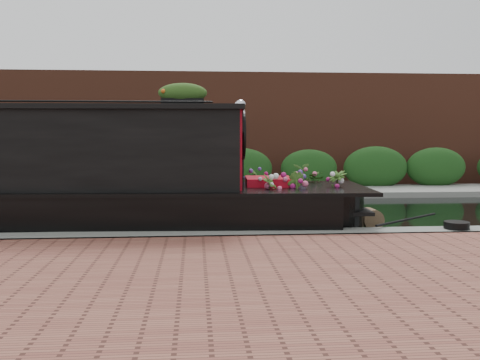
{
  "coord_description": "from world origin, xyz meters",
  "views": [
    {
      "loc": [
        0.72,
        -11.92,
        1.87
      ],
      "look_at": [
        1.67,
        -0.6,
        0.88
      ],
      "focal_mm": 40.0,
      "sensor_mm": 36.0,
      "label": 1
    }
  ],
  "objects": [
    {
      "name": "ground",
      "position": [
        0.0,
        0.0,
        0.0
      ],
      "size": [
        80.0,
        80.0,
        0.0
      ],
      "primitive_type": "plane",
      "color": "black",
      "rests_on": "ground"
    },
    {
      "name": "near_bank_coping",
      "position": [
        0.0,
        -3.3,
        0.0
      ],
      "size": [
        40.0,
        0.6,
        0.5
      ],
      "primitive_type": "cube",
      "color": "slate",
      "rests_on": "ground"
    },
    {
      "name": "rope_fender",
      "position": [
        4.15,
        -1.8,
        0.2
      ],
      "size": [
        0.4,
        0.44,
        0.4
      ],
      "primitive_type": "cylinder",
      "rotation": [
        1.57,
        0.0,
        0.0
      ],
      "color": "brown",
      "rests_on": "ground"
    },
    {
      "name": "far_brick_wall",
      "position": [
        0.0,
        7.2,
        0.0
      ],
      "size": [
        40.0,
        1.0,
        8.0
      ],
      "primitive_type": "cube",
      "color": "brown",
      "rests_on": "ground"
    },
    {
      "name": "near_bank_pavers",
      "position": [
        0.0,
        -7.0,
        0.0
      ],
      "size": [
        40.0,
        7.0,
        0.5
      ],
      "primitive_type": "cube",
      "color": "brown",
      "rests_on": "ground"
    },
    {
      "name": "far_bank_path",
      "position": [
        0.0,
        4.2,
        0.0
      ],
      "size": [
        40.0,
        2.4,
        0.34
      ],
      "primitive_type": "cube",
      "color": "gray",
      "rests_on": "ground"
    },
    {
      "name": "coiled_mooring_rope",
      "position": [
        5.16,
        -3.26,
        0.31
      ],
      "size": [
        0.42,
        0.42,
        0.12
      ],
      "primitive_type": "cylinder",
      "color": "black",
      "rests_on": "near_bank_coping"
    },
    {
      "name": "far_hedge",
      "position": [
        0.0,
        5.1,
        0.0
      ],
      "size": [
        40.0,
        1.1,
        2.8
      ],
      "primitive_type": "cube",
      "color": "#194115",
      "rests_on": "ground"
    }
  ]
}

